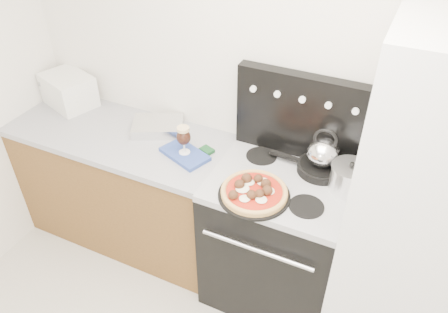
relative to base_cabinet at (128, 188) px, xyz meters
The scene contains 16 objects.
room_shell 1.59m from the base_cabinet, 41.46° to the right, with size 3.52×3.01×2.52m.
base_cabinet is the anchor object (origin of this frame).
countertop 0.45m from the base_cabinet, ahead, with size 1.48×0.63×0.04m, color #9F9FA7.
stove_body 1.11m from the base_cabinet, ahead, with size 0.76×0.65×0.88m, color black.
cooktop 1.20m from the base_cabinet, ahead, with size 0.76×0.65×0.04m, color #ADADB2.
backguard 1.35m from the base_cabinet, 12.75° to the left, with size 0.76×0.08×0.50m, color black.
fridge 1.88m from the base_cabinet, ahead, with size 0.64×0.68×1.90m, color silver.
toaster_oven 0.79m from the base_cabinet, 163.03° to the left, with size 0.34×0.26×0.22m, color silver.
foil_sheet 0.56m from the base_cabinet, 30.46° to the left, with size 0.31×0.23×0.06m, color white.
oven_mitt 0.70m from the base_cabinet, ahead, with size 0.29×0.17×0.02m, color #2C4495.
beer_glass 0.77m from the base_cabinet, ahead, with size 0.08×0.08×0.18m, color black, non-canonical shape.
pizza_pan 1.15m from the base_cabinet, 11.82° to the right, with size 0.38×0.38×0.01m, color black.
pizza 1.16m from the base_cabinet, 11.82° to the right, with size 0.35×0.35×0.05m, color gold, non-canonical shape.
skillet 1.38m from the base_cabinet, ahead, with size 0.26×0.26×0.05m, color black.
tea_kettle 1.43m from the base_cabinet, ahead, with size 0.18×0.18×0.19m, color white, non-canonical shape.
stock_pot 1.55m from the base_cabinet, ahead, with size 0.20×0.20×0.14m, color white.
Camera 1 is at (0.57, -0.61, 2.45)m, focal length 35.00 mm.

